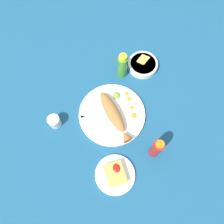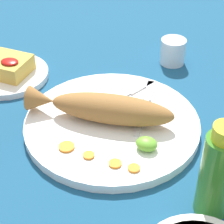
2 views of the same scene
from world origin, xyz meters
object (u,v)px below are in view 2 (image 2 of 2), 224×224
at_px(fried_fish, 102,108).
at_px(fork_far, 146,103).
at_px(salt_cup, 173,53).
at_px(fork_near, 125,95).
at_px(side_plate_fries, 8,75).
at_px(hot_sauce_bottle_green, 218,173).
at_px(main_plate, 112,124).

bearing_deg(fried_fish, fork_far, 42.70).
distance_m(fried_fish, salt_cup, 0.29).
distance_m(fork_near, side_plate_fries, 0.28).
distance_m(fork_near, salt_cup, 0.20).
distance_m(fried_fish, hot_sauce_bottle_green, 0.26).
xyz_separation_m(fork_near, fork_far, (0.05, -0.01, 0.00)).
bearing_deg(fork_far, side_plate_fries, 81.12).
bearing_deg(salt_cup, main_plate, -98.28).
height_order(hot_sauce_bottle_green, side_plate_fries, hot_sauce_bottle_green).
bearing_deg(main_plate, fork_near, 93.33).
relative_size(main_plate, side_plate_fries, 1.84).
relative_size(fried_fish, fork_far, 1.56).
bearing_deg(fried_fish, salt_cup, 68.74).
relative_size(main_plate, salt_cup, 5.54).
bearing_deg(fork_far, fried_fish, 133.58).
bearing_deg(main_plate, salt_cup, 81.72).
xyz_separation_m(fried_fish, hot_sauce_bottle_green, (0.23, -0.12, 0.03)).
height_order(salt_cup, side_plate_fries, salt_cup).
xyz_separation_m(fried_fish, side_plate_fries, (-0.27, 0.08, -0.04)).
relative_size(main_plate, fried_fish, 1.17).
relative_size(fork_far, hot_sauce_bottle_green, 1.13).
distance_m(main_plate, salt_cup, 0.29).
height_order(fork_near, fork_far, same).
distance_m(fork_far, salt_cup, 0.21).
bearing_deg(side_plate_fries, fork_far, -0.23).
xyz_separation_m(main_plate, fork_near, (-0.01, 0.09, 0.01)).
bearing_deg(side_plate_fries, fork_near, 1.86).
bearing_deg(fried_fish, main_plate, -0.00).
bearing_deg(fried_fish, hot_sauce_bottle_green, -37.13).
relative_size(main_plate, fork_far, 1.82).
relative_size(fried_fish, side_plate_fries, 1.58).
height_order(fork_near, hot_sauce_bottle_green, hot_sauce_bottle_green).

